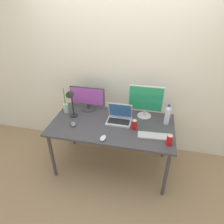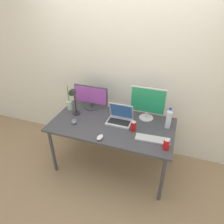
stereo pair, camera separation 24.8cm
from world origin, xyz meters
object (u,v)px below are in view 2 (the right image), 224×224
object	(u,v)px
soda_can_near_keyboard	(133,126)
keyboard_main	(153,139)
mouse_by_keyboard	(74,122)
desk_lamp	(73,96)
monitor_center	(148,102)
monitor_left	(91,97)
laptop_silver	(120,118)
water_bottle	(169,119)
mouse_by_laptop	(100,137)
soda_can_by_laptop	(166,144)
work_desk	(112,128)
bamboo_vase	(70,105)

from	to	relation	value
soda_can_near_keyboard	keyboard_main	bearing A→B (deg)	-22.69
mouse_by_keyboard	desk_lamp	bearing A→B (deg)	91.71
desk_lamp	monitor_center	bearing A→B (deg)	14.46
monitor_left	laptop_silver	bearing A→B (deg)	-22.63
water_bottle	desk_lamp	xyz separation A→B (m)	(-1.23, -0.13, 0.16)
mouse_by_laptop	soda_can_by_laptop	size ratio (longest dim) A/B	0.87
work_desk	monitor_left	distance (m)	0.57
work_desk	mouse_by_laptop	world-z (taller)	mouse_by_laptop
work_desk	water_bottle	bearing A→B (deg)	13.16
mouse_by_laptop	soda_can_near_keyboard	distance (m)	0.43
laptop_silver	desk_lamp	distance (m)	0.68
keyboard_main	soda_can_near_keyboard	world-z (taller)	soda_can_near_keyboard
monitor_center	soda_can_by_laptop	bearing A→B (deg)	-59.31
desk_lamp	work_desk	bearing A→B (deg)	-3.45
keyboard_main	soda_can_by_laptop	world-z (taller)	soda_can_by_laptop
work_desk	laptop_silver	distance (m)	0.17
bamboo_vase	work_desk	bearing A→B (deg)	-12.02
mouse_by_laptop	desk_lamp	world-z (taller)	desk_lamp
keyboard_main	water_bottle	xyz separation A→B (m)	(0.14, 0.31, 0.12)
water_bottle	soda_can_by_laptop	distance (m)	0.42
monitor_center	soda_can_by_laptop	world-z (taller)	monitor_center
laptop_silver	bamboo_vase	world-z (taller)	bamboo_vase
monitor_center	mouse_by_laptop	size ratio (longest dim) A/B	4.14
soda_can_by_laptop	desk_lamp	distance (m)	1.31
work_desk	water_bottle	xyz separation A→B (m)	(0.68, 0.16, 0.19)
work_desk	soda_can_near_keyboard	distance (m)	0.32
monitor_left	desk_lamp	bearing A→B (deg)	-116.67
mouse_by_laptop	keyboard_main	bearing A→B (deg)	25.55
mouse_by_laptop	water_bottle	distance (m)	0.87
desk_lamp	mouse_by_laptop	bearing A→B (deg)	-34.82
keyboard_main	mouse_by_keyboard	xyz separation A→B (m)	(-1.02, 0.02, 0.01)
monitor_center	mouse_by_laptop	distance (m)	0.77
mouse_by_keyboard	monitor_left	bearing A→B (deg)	59.88
work_desk	bamboo_vase	bearing A→B (deg)	167.98
monitor_left	desk_lamp	world-z (taller)	desk_lamp
monitor_left	soda_can_by_laptop	world-z (taller)	monitor_left
monitor_left	mouse_by_laptop	world-z (taller)	monitor_left
soda_can_near_keyboard	desk_lamp	bearing A→B (deg)	174.70
work_desk	laptop_silver	size ratio (longest dim) A/B	4.99
monitor_left	mouse_by_keyboard	world-z (taller)	monitor_left
mouse_by_keyboard	mouse_by_laptop	xyz separation A→B (m)	(0.44, -0.19, 0.00)
monitor_center	soda_can_by_laptop	xyz separation A→B (m)	(0.32, -0.53, -0.18)
monitor_left	desk_lamp	size ratio (longest dim) A/B	1.16
keyboard_main	desk_lamp	bearing A→B (deg)	166.99
work_desk	monitor_left	bearing A→B (deg)	144.50
monitor_left	mouse_by_laptop	xyz separation A→B (m)	(0.39, -0.63, -0.16)
monitor_center	soda_can_near_keyboard	world-z (taller)	monitor_center
work_desk	monitor_center	distance (m)	0.57
work_desk	keyboard_main	xyz separation A→B (m)	(0.55, -0.15, 0.07)
laptop_silver	water_bottle	world-z (taller)	water_bottle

